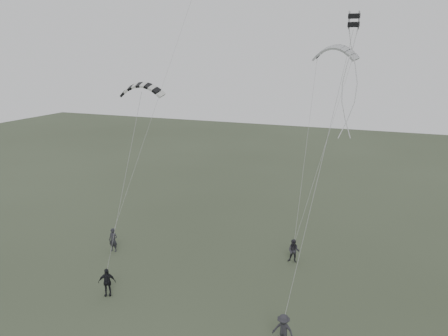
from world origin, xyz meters
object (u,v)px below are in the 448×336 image
(flyer_center, at_px, (107,282))
(kite_pale_large, at_px, (335,47))
(flyer_far, at_px, (283,331))
(kite_striped, at_px, (141,85))
(flyer_left, at_px, (113,240))
(kite_box, at_px, (354,20))
(flyer_right, at_px, (294,251))

(flyer_center, bearing_deg, kite_pale_large, 22.60)
(flyer_center, bearing_deg, flyer_far, -32.87)
(flyer_center, distance_m, kite_striped, 12.63)
(flyer_left, relative_size, kite_box, 2.70)
(flyer_left, bearing_deg, kite_pale_large, 24.04)
(flyer_left, bearing_deg, flyer_right, 7.45)
(flyer_left, xyz_separation_m, kite_pale_large, (14.80, 8.70, 14.47))
(flyer_center, height_order, flyer_far, flyer_far)
(flyer_right, height_order, kite_striped, kite_striped)
(flyer_right, bearing_deg, kite_box, -46.96)
(flyer_far, distance_m, kite_pale_large, 20.90)
(kite_pale_large, bearing_deg, kite_box, -62.01)
(kite_pale_large, xyz_separation_m, kite_striped, (-10.20, -10.94, -2.35))
(kite_pale_large, distance_m, kite_box, 9.25)
(kite_striped, height_order, kite_box, kite_box)
(flyer_right, bearing_deg, kite_striped, -149.25)
(flyer_far, distance_m, kite_box, 17.03)
(flyer_far, bearing_deg, flyer_center, -175.26)
(flyer_right, xyz_separation_m, flyer_center, (-10.03, -8.85, 0.03))
(flyer_center, relative_size, kite_box, 2.65)
(kite_striped, distance_m, kite_box, 13.00)
(flyer_left, height_order, kite_pale_large, kite_pale_large)
(flyer_right, relative_size, kite_box, 2.55)
(flyer_center, height_order, kite_striped, kite_striped)
(kite_box, bearing_deg, flyer_center, -158.28)
(kite_box, bearing_deg, kite_striped, -170.49)
(flyer_center, xyz_separation_m, kite_box, (13.48, 5.32, 15.78))
(flyer_center, bearing_deg, flyer_left, 93.04)
(flyer_left, distance_m, kite_pale_large, 22.46)
(flyer_left, relative_size, flyer_far, 1.01)
(flyer_left, bearing_deg, kite_striped, -32.33)
(flyer_left, xyz_separation_m, flyer_center, (3.44, -5.53, -0.02))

